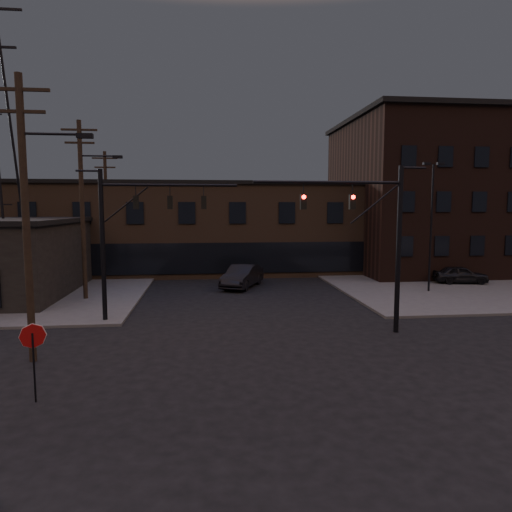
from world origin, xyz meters
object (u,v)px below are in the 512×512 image
at_px(traffic_signal_near, 376,231).
at_px(parked_car_lot_a, 461,274).
at_px(traffic_signal_far, 127,227).
at_px(parked_car_lot_b, 436,263).
at_px(car_crossing, 242,276).
at_px(stop_sign, 33,344).

distance_m(traffic_signal_near, parked_car_lot_a, 17.61).
xyz_separation_m(traffic_signal_far, parked_car_lot_b, (25.21, 15.43, -4.11)).
relative_size(parked_car_lot_b, car_crossing, 1.00).
distance_m(traffic_signal_far, parked_car_lot_b, 29.84).
relative_size(traffic_signal_near, parked_car_lot_b, 1.53).
bearing_deg(stop_sign, car_crossing, 67.87).
height_order(traffic_signal_far, parked_car_lot_a, traffic_signal_far).
distance_m(traffic_signal_near, traffic_signal_far, 12.57).
xyz_separation_m(stop_sign, parked_car_lot_b, (26.49, 25.41, -0.94)).
relative_size(traffic_signal_near, parked_car_lot_a, 1.98).
bearing_deg(traffic_signal_far, parked_car_lot_a, 20.60).
bearing_deg(stop_sign, parked_car_lot_b, 43.81).
distance_m(traffic_signal_far, stop_sign, 10.55).
xyz_separation_m(parked_car_lot_a, parked_car_lot_b, (1.38, 6.47, 0.07)).
bearing_deg(parked_car_lot_b, traffic_signal_far, 107.57).
xyz_separation_m(parked_car_lot_a, car_crossing, (-17.06, 0.87, 0.02)).
xyz_separation_m(traffic_signal_far, car_crossing, (6.77, 9.82, -4.15)).
height_order(stop_sign, car_crossing, stop_sign).
relative_size(stop_sign, car_crossing, 0.48).
distance_m(parked_car_lot_b, car_crossing, 19.27).
distance_m(stop_sign, parked_car_lot_a, 31.47).
height_order(parked_car_lot_a, parked_car_lot_b, parked_car_lot_b).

